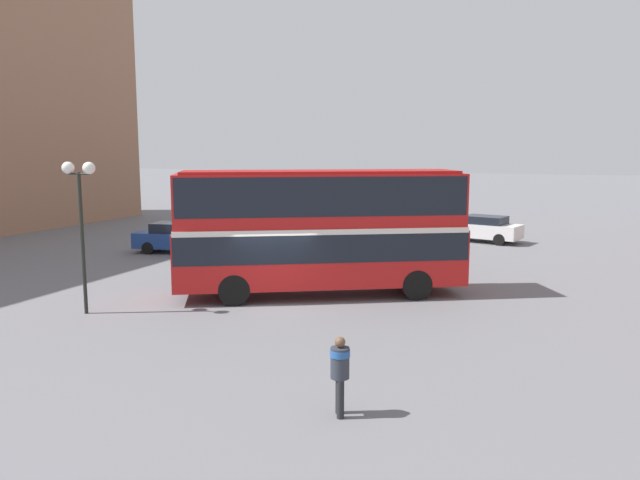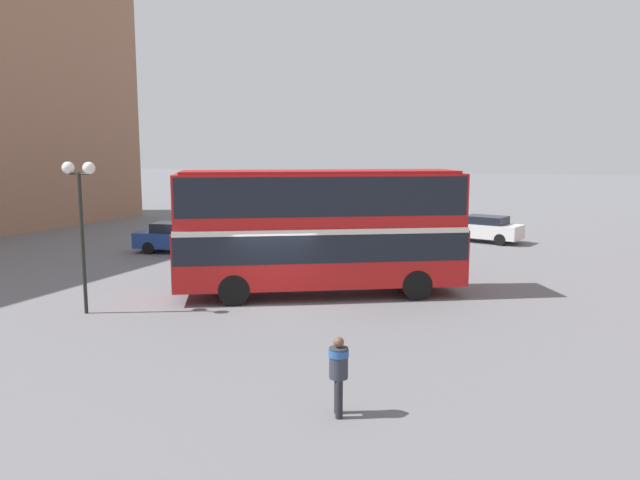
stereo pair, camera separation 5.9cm
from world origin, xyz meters
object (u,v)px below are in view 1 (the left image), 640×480
at_px(double_decker_bus, 320,224).
at_px(pedestrian_foreground, 340,368).
at_px(parked_car_kerb_far, 483,228).
at_px(street_lamp_twin_globe, 80,195).
at_px(parked_car_kerb_near, 180,237).

distance_m(double_decker_bus, pedestrian_foreground, 10.63).
relative_size(parked_car_kerb_far, street_lamp_twin_globe, 0.93).
height_order(parked_car_kerb_near, street_lamp_twin_globe, street_lamp_twin_globe).
xyz_separation_m(double_decker_bus, pedestrian_foreground, (4.18, -9.64, -1.63)).
height_order(double_decker_bus, parked_car_kerb_near, double_decker_bus).
xyz_separation_m(double_decker_bus, parked_car_kerb_far, (3.97, 15.86, -1.86)).
distance_m(parked_car_kerb_far, street_lamp_twin_globe, 23.61).
relative_size(double_decker_bus, street_lamp_twin_globe, 2.09).
relative_size(pedestrian_foreground, parked_car_kerb_near, 0.34).
xyz_separation_m(parked_car_kerb_near, parked_car_kerb_far, (14.26, 9.62, -0.01)).
relative_size(double_decker_bus, parked_car_kerb_far, 2.24).
relative_size(pedestrian_foreground, parked_car_kerb_far, 0.36).
bearing_deg(parked_car_kerb_near, parked_car_kerb_far, 22.67).
relative_size(pedestrian_foreground, street_lamp_twin_globe, 0.33).
bearing_deg(parked_car_kerb_far, parked_car_kerb_near, 48.64).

